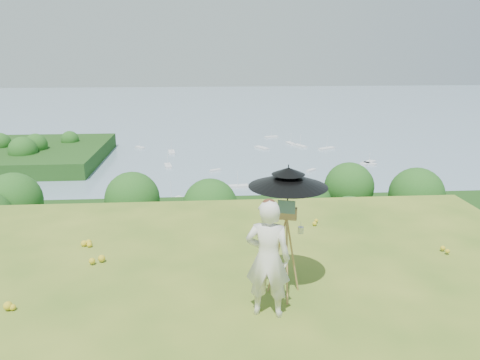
{
  "coord_description": "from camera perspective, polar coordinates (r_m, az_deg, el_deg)",
  "views": [
    {
      "loc": [
        0.49,
        -4.3,
        3.76
      ],
      "look_at": [
        1.15,
        4.69,
        1.18
      ],
      "focal_mm": 35.0,
      "sensor_mm": 36.0,
      "label": 1
    }
  ],
  "objects": [
    {
      "name": "shoreline_tier",
      "position": [
        88.72,
        -4.15,
        -10.71
      ],
      "size": [
        170.0,
        28.0,
        8.0
      ],
      "primitive_type": "cube",
      "color": "slate",
      "rests_on": "bay_water"
    },
    {
      "name": "field_easel",
      "position": [
        7.25,
        5.59,
        -8.32
      ],
      "size": [
        0.76,
        0.76,
        1.59
      ],
      "primitive_type": null,
      "rotation": [
        0.0,
        0.0,
        -0.3
      ],
      "color": "#AD8B48",
      "rests_on": "ground"
    },
    {
      "name": "sun_umbrella",
      "position": [
        6.95,
        5.85,
        -1.33
      ],
      "size": [
        1.57,
        1.57,
        0.8
      ],
      "primitive_type": null,
      "rotation": [
        0.0,
        0.0,
        -0.44
      ],
      "color": "black",
      "rests_on": "field_easel"
    },
    {
      "name": "harbor_town",
      "position": [
        86.0,
        -4.24,
        -6.84
      ],
      "size": [
        110.0,
        22.0,
        5.0
      ],
      "primitive_type": null,
      "color": "beige",
      "rests_on": "shoreline_tier"
    },
    {
      "name": "slope_trees",
      "position": [
        43.56,
        -4.51,
        -9.61
      ],
      "size": [
        110.0,
        50.0,
        6.0
      ],
      "primitive_type": null,
      "color": "#1C5519",
      "rests_on": "forest_slope"
    },
    {
      "name": "painter_cap",
      "position": [
        6.39,
        3.54,
        -2.82
      ],
      "size": [
        0.28,
        0.3,
        0.1
      ],
      "primitive_type": null,
      "rotation": [
        0.0,
        0.0,
        -0.33
      ],
      "color": "#C16A71",
      "rests_on": "painter"
    },
    {
      "name": "painter",
      "position": [
        6.71,
        3.42,
        -9.54
      ],
      "size": [
        0.73,
        0.57,
        1.76
      ],
      "primitive_type": "imported",
      "rotation": [
        0.0,
        0.0,
        2.88
      ],
      "color": "silver",
      "rests_on": "ground"
    },
    {
      "name": "bay_water",
      "position": [
        247.21,
        -4.31,
        7.13
      ],
      "size": [
        700.0,
        700.0,
        0.0
      ],
      "primitive_type": "plane",
      "color": "gray",
      "rests_on": "ground"
    },
    {
      "name": "moored_boats",
      "position": [
        169.98,
        -8.5,
        3.07
      ],
      "size": [
        140.0,
        140.0,
        0.7
      ],
      "primitive_type": null,
      "color": "silver",
      "rests_on": "bay_water"
    }
  ]
}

